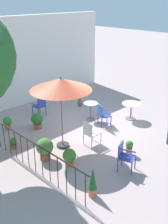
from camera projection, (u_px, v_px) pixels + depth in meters
ground_plane at (89, 132)px, 10.69m from camera, size 60.00×60.00×0.00m
villa_facade at (21, 62)px, 12.75m from camera, size 9.91×0.30×4.12m
terrace_railing at (21, 144)px, 8.44m from camera, size 0.03×5.96×1.01m
patio_umbrella_0 at (61, 85)px, 8.77m from camera, size 2.04×2.04×2.55m
cafe_table_0 at (91, 108)px, 11.57m from camera, size 0.60×0.60×0.75m
cafe_table_1 at (131, 108)px, 11.61m from camera, size 0.81×0.81×0.71m
patio_chair_0 at (91, 132)px, 9.54m from camera, size 0.51×0.48×0.90m
patio_chair_1 at (40, 105)px, 11.92m from camera, size 0.47×0.48×0.88m
patio_chair_2 at (103, 114)px, 10.99m from camera, size 0.60×0.61×0.92m
patio_chair_3 at (125, 155)px, 8.16m from camera, size 0.56×0.58×0.90m
potted_plant_0 at (93, 182)px, 7.10m from camera, size 0.23×0.23×0.90m
potted_plant_1 at (45, 148)px, 8.73m from camera, size 0.56×0.56×0.75m
potted_plant_2 at (37, 120)px, 10.85m from camera, size 0.48×0.49×0.65m
potted_plant_3 at (7, 122)px, 10.80m from camera, size 0.35×0.35×0.52m
potted_plant_4 at (14, 143)px, 9.47m from camera, size 0.25×0.25×0.40m
potted_plant_5 at (80, 101)px, 13.07m from camera, size 0.21×0.21×0.58m
potted_plant_6 at (69, 156)px, 8.47m from camera, size 0.43×0.43×0.57m
potted_plant_7 at (129, 147)px, 9.07m from camera, size 0.26×0.26×0.51m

